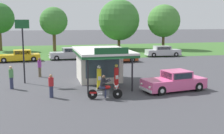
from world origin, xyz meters
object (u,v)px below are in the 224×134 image
object	(u,v)px
bystander_leaning_by_kiosk	(11,77)
motorcycle_with_rider	(104,89)
roadside_pole_sign	(23,41)
featured_classic_sedan	(174,82)
parked_car_back_row_left	(69,54)
gas_pump_offside	(116,78)
parked_car_back_row_right	(117,57)
parked_car_second_row_spare	(19,56)
bystander_standing_back_lot	(51,85)
parked_car_back_row_centre_right	(163,51)
gas_pump_nearside	(99,79)
bystander_chatting_near_pumps	(40,67)

from	to	relation	value
bystander_leaning_by_kiosk	motorcycle_with_rider	bearing A→B (deg)	-35.17
motorcycle_with_rider	roadside_pole_sign	xyz separation A→B (m)	(-5.37, 6.24, 2.84)
featured_classic_sedan	parked_car_back_row_left	world-z (taller)	parked_car_back_row_left
gas_pump_offside	motorcycle_with_rider	xyz separation A→B (m)	(-1.43, -2.42, -0.22)
parked_car_back_row_right	parked_car_back_row_left	distance (m)	6.94
parked_car_second_row_spare	bystander_standing_back_lot	distance (m)	19.14
parked_car_second_row_spare	bystander_standing_back_lot	xyz separation A→B (m)	(3.49, -18.82, 0.16)
parked_car_second_row_spare	featured_classic_sedan	bearing A→B (deg)	-57.03
parked_car_second_row_spare	parked_car_back_row_left	bearing A→B (deg)	5.37
motorcycle_with_rider	parked_car_back_row_centre_right	size ratio (longest dim) A/B	0.43
gas_pump_offside	parked_car_back_row_right	xyz separation A→B (m)	(3.67, 14.10, -0.22)
bystander_standing_back_lot	bystander_leaning_by_kiosk	bearing A→B (deg)	131.40
parked_car_back_row_centre_right	featured_classic_sedan	bearing A→B (deg)	-111.21
motorcycle_with_rider	featured_classic_sedan	distance (m)	5.53
bystander_leaning_by_kiosk	roadside_pole_sign	world-z (taller)	roadside_pole_sign
bystander_standing_back_lot	parked_car_back_row_centre_right	bearing A→B (deg)	49.93
featured_classic_sedan	parked_car_back_row_right	size ratio (longest dim) A/B	0.95
parked_car_second_row_spare	parked_car_back_row_right	world-z (taller)	parked_car_back_row_right
gas_pump_nearside	parked_car_second_row_spare	world-z (taller)	gas_pump_nearside
featured_classic_sedan	motorcycle_with_rider	bearing A→B (deg)	-169.24
roadside_pole_sign	parked_car_second_row_spare	bearing A→B (deg)	96.16
featured_classic_sedan	parked_car_back_row_right	xyz separation A→B (m)	(-0.34, 15.49, -0.01)
parked_car_back_row_right	parked_car_back_row_centre_right	xyz separation A→B (m)	(7.96, 4.15, 0.04)
bystander_leaning_by_kiosk	bystander_chatting_near_pumps	world-z (taller)	bystander_chatting_near_pumps
parked_car_back_row_centre_right	bystander_standing_back_lot	distance (m)	25.51
motorcycle_with_rider	parked_car_back_row_right	bearing A→B (deg)	72.86
gas_pump_offside	parked_car_back_row_left	xyz separation A→B (m)	(-1.98, 18.15, -0.16)
featured_classic_sedan	parked_car_second_row_spare	world-z (taller)	featured_classic_sedan
featured_classic_sedan	bystander_chatting_near_pumps	xyz separation A→B (m)	(-9.62, 7.66, 0.27)
parked_car_back_row_left	bystander_chatting_near_pumps	size ratio (longest dim) A/B	2.92
gas_pump_nearside	parked_car_back_row_left	distance (m)	18.16
gas_pump_nearside	parked_car_second_row_spare	distance (m)	18.89
bystander_leaning_by_kiosk	featured_classic_sedan	bearing A→B (deg)	-16.00
parked_car_back_row_centre_right	roadside_pole_sign	size ratio (longest dim) A/B	1.01
parked_car_second_row_spare	parked_car_back_row_centre_right	size ratio (longest dim) A/B	1.07
parked_car_back_row_centre_right	bystander_standing_back_lot	bearing A→B (deg)	-130.07
gas_pump_offside	featured_classic_sedan	world-z (taller)	gas_pump_offside
bystander_chatting_near_pumps	parked_car_second_row_spare	bearing A→B (deg)	103.28
parked_car_back_row_left	bystander_leaning_by_kiosk	world-z (taller)	bystander_leaning_by_kiosk
featured_classic_sedan	bystander_standing_back_lot	size ratio (longest dim) A/B	3.19
bystander_leaning_by_kiosk	gas_pump_offside	bearing A→B (deg)	-14.36
parked_car_second_row_spare	bystander_leaning_by_kiosk	world-z (taller)	bystander_leaning_by_kiosk
parked_car_second_row_spare	gas_pump_nearside	bearing A→B (deg)	-68.35
gas_pump_nearside	parked_car_back_row_centre_right	distance (m)	22.38
gas_pump_offside	bystander_leaning_by_kiosk	world-z (taller)	gas_pump_offside
parked_car_back_row_centre_right	roadside_pole_sign	distance (m)	23.57
motorcycle_with_rider	featured_classic_sedan	xyz separation A→B (m)	(5.43, 1.03, 0.01)
gas_pump_nearside	featured_classic_sedan	size ratio (longest dim) A/B	0.37
parked_car_back_row_centre_right	parked_car_back_row_left	bearing A→B (deg)	-179.55
parked_car_back_row_centre_right	bystander_standing_back_lot	xyz separation A→B (m)	(-16.42, -19.52, 0.12)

